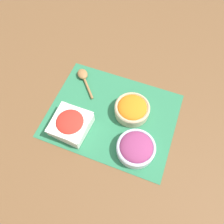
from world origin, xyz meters
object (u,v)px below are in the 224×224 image
at_px(carrot_bowl, 132,109).
at_px(tomato_bowl, 71,124).
at_px(onion_bowl, 136,148).
at_px(wooden_spoon, 83,76).

relative_size(carrot_bowl, tomato_bowl, 0.97).
xyz_separation_m(tomato_bowl, onion_bowl, (0.30, -0.00, -0.00)).
bearing_deg(tomato_bowl, wooden_spoon, 103.29).
height_order(tomato_bowl, onion_bowl, tomato_bowl).
distance_m(carrot_bowl, tomato_bowl, 0.28).
height_order(carrot_bowl, wooden_spoon, carrot_bowl).
bearing_deg(onion_bowl, tomato_bowl, 179.74).
bearing_deg(wooden_spoon, tomato_bowl, -76.71).
xyz_separation_m(onion_bowl, wooden_spoon, (-0.37, 0.28, -0.02)).
distance_m(tomato_bowl, onion_bowl, 0.30).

